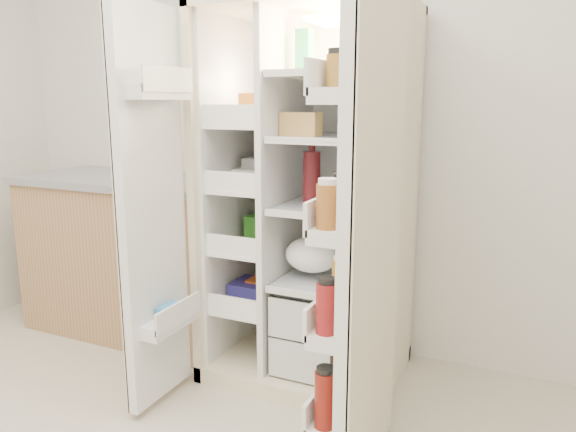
% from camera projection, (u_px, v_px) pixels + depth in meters
% --- Properties ---
extents(wall_back, '(4.00, 0.02, 2.70)m').
position_uv_depth(wall_back, '(310.00, 104.00, 2.96)').
color(wall_back, silver).
rests_on(wall_back, floor).
extents(refrigerator, '(0.92, 0.70, 1.80)m').
position_uv_depth(refrigerator, '(315.00, 229.00, 2.71)').
color(refrigerator, beige).
rests_on(refrigerator, floor).
extents(freezer_door, '(0.15, 0.40, 1.72)m').
position_uv_depth(freezer_door, '(153.00, 213.00, 2.35)').
color(freezer_door, silver).
rests_on(freezer_door, floor).
extents(fridge_door, '(0.17, 0.58, 1.72)m').
position_uv_depth(fridge_door, '(366.00, 247.00, 1.87)').
color(fridge_door, silver).
rests_on(fridge_door, floor).
extents(kitchen_counter, '(1.29, 0.68, 0.93)m').
position_uv_depth(kitchen_counter, '(135.00, 253.00, 3.28)').
color(kitchen_counter, '#A77953').
rests_on(kitchen_counter, floor).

